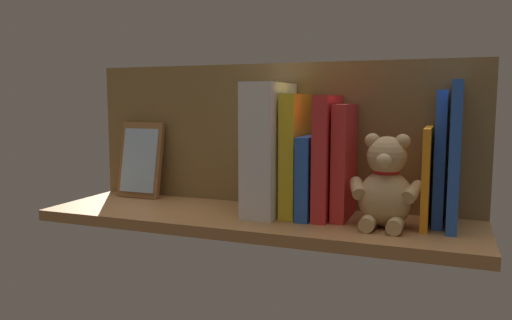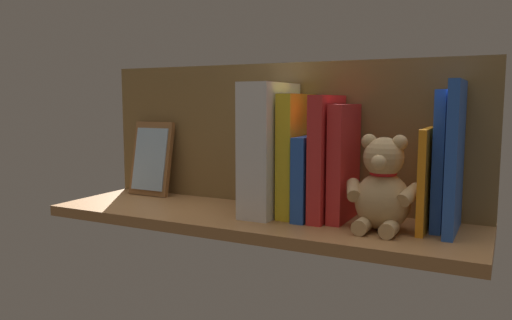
{
  "view_description": "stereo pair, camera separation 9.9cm",
  "coord_description": "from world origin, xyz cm",
  "px_view_note": "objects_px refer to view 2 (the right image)",
  "views": [
    {
      "loc": [
        -35.99,
        92.05,
        22.66
      ],
      "look_at": [
        0.0,
        0.0,
        10.99
      ],
      "focal_mm": 34.94,
      "sensor_mm": 36.0,
      "label": 1
    },
    {
      "loc": [
        -45.05,
        87.97,
        22.66
      ],
      "look_at": [
        0.0,
        0.0,
        10.99
      ],
      "focal_mm": 34.94,
      "sensor_mm": 36.0,
      "label": 2
    }
  ],
  "objects_px": {
    "teddy_bear": "(382,188)",
    "picture_frame_leaning": "(151,159)",
    "dictionary_thick_white": "(269,149)",
    "book_0": "(455,157)"
  },
  "relations": [
    {
      "from": "teddy_bear",
      "to": "dictionary_thick_white",
      "type": "relative_size",
      "value": 0.65
    },
    {
      "from": "dictionary_thick_white",
      "to": "picture_frame_leaning",
      "type": "height_order",
      "value": "dictionary_thick_white"
    },
    {
      "from": "dictionary_thick_white",
      "to": "picture_frame_leaning",
      "type": "distance_m",
      "value": 0.35
    },
    {
      "from": "teddy_bear",
      "to": "picture_frame_leaning",
      "type": "relative_size",
      "value": 0.95
    },
    {
      "from": "book_0",
      "to": "dictionary_thick_white",
      "type": "distance_m",
      "value": 0.35
    },
    {
      "from": "picture_frame_leaning",
      "to": "book_0",
      "type": "bearing_deg",
      "value": 176.41
    },
    {
      "from": "book_0",
      "to": "dictionary_thick_white",
      "type": "relative_size",
      "value": 1.0
    },
    {
      "from": "dictionary_thick_white",
      "to": "picture_frame_leaning",
      "type": "bearing_deg",
      "value": -9.03
    },
    {
      "from": "book_0",
      "to": "picture_frame_leaning",
      "type": "distance_m",
      "value": 0.69
    },
    {
      "from": "book_0",
      "to": "picture_frame_leaning",
      "type": "xyz_separation_m",
      "value": [
        0.69,
        -0.04,
        -0.04
      ]
    }
  ]
}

